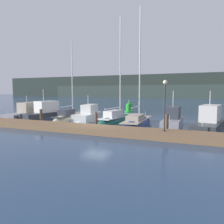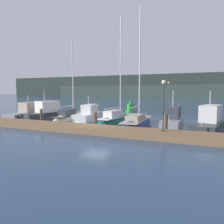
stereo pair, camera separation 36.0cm
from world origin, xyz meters
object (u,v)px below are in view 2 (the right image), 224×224
motorboat_berth_8 (209,125)px  motorboat_berth_7 (172,123)px  motorboat_berth_1 (28,115)px  sailboat_berth_3 (71,118)px  sailboat_berth_5 (117,120)px  sailboat_berth_6 (137,124)px  motorboat_berth_4 (88,118)px  motorboat_berth_2 (45,115)px  dock_lamppost (164,97)px  channel_buoy (130,108)px

motorboat_berth_8 → motorboat_berth_7: bearing=178.0°
motorboat_berth_1 → sailboat_berth_3: 6.44m
sailboat_berth_5 → sailboat_berth_6: 3.37m
motorboat_berth_7 → motorboat_berth_1: bearing=178.6°
sailboat_berth_3 → motorboat_berth_4: 2.93m
motorboat_berth_7 → sailboat_berth_3: bearing=174.9°
sailboat_berth_5 → motorboat_berth_4: bearing=-169.4°
motorboat_berth_2 → sailboat_berth_5: sailboat_berth_5 is taller
sailboat_berth_3 → motorboat_berth_2: bearing=-169.5°
sailboat_berth_6 → dock_lamppost: size_ratio=3.34×
motorboat_berth_1 → motorboat_berth_2: bearing=-0.0°
motorboat_berth_4 → sailboat_berth_6: bearing=-9.4°
motorboat_berth_4 → motorboat_berth_8: (13.03, -0.70, 0.03)m
motorboat_berth_7 → motorboat_berth_8: size_ratio=0.75×
motorboat_berth_4 → sailboat_berth_5: sailboat_berth_5 is taller
dock_lamppost → motorboat_berth_1: bearing=163.2°
motorboat_berth_2 → channel_buoy: 14.31m
motorboat_berth_2 → sailboat_berth_3: sailboat_berth_3 is taller
motorboat_berth_2 → channel_buoy: (7.40, 12.24, 0.33)m
motorboat_berth_8 → dock_lamppost: dock_lamppost is taller
motorboat_berth_8 → channel_buoy: motorboat_berth_8 is taller
sailboat_berth_6 → motorboat_berth_7: sailboat_berth_6 is taller
sailboat_berth_5 → channel_buoy: 11.76m
channel_buoy → dock_lamppost: dock_lamppost is taller
motorboat_berth_1 → sailboat_berth_6: (15.63, -0.93, -0.20)m
sailboat_berth_3 → sailboat_berth_6: size_ratio=0.83×
motorboat_berth_7 → dock_lamppost: bearing=-89.0°
motorboat_berth_2 → motorboat_berth_1: bearing=180.0°
motorboat_berth_2 → motorboat_berth_8: bearing=-1.7°
motorboat_berth_4 → dock_lamppost: dock_lamppost is taller
sailboat_berth_5 → motorboat_berth_8: size_ratio=1.75×
sailboat_berth_6 → channel_buoy: bearing=112.3°
sailboat_berth_3 → motorboat_berth_8: size_ratio=1.47×
motorboat_berth_1 → sailboat_berth_3: size_ratio=0.67×
motorboat_berth_8 → channel_buoy: size_ratio=3.73×
sailboat_berth_3 → motorboat_berth_8: 15.95m
motorboat_berth_1 → sailboat_berth_6: bearing=-3.4°
sailboat_berth_5 → motorboat_berth_8: sailboat_berth_5 is taller
motorboat_berth_7 → motorboat_berth_8: bearing=-2.0°
sailboat_berth_3 → motorboat_berth_7: bearing=-5.1°
motorboat_berth_2 → motorboat_berth_8: motorboat_berth_2 is taller
motorboat_berth_4 → channel_buoy: size_ratio=3.25×
motorboat_berth_2 → dock_lamppost: 17.50m
motorboat_berth_1 → sailboat_berth_5: size_ratio=0.56×
dock_lamppost → channel_buoy: bearing=116.3°
motorboat_berth_4 → motorboat_berth_8: 13.05m
motorboat_berth_8 → dock_lamppost: bearing=-121.4°
motorboat_berth_1 → motorboat_berth_4: (9.27, 0.12, 0.04)m
motorboat_berth_2 → motorboat_berth_4: bearing=1.0°
motorboat_berth_4 → motorboat_berth_7: bearing=-3.4°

